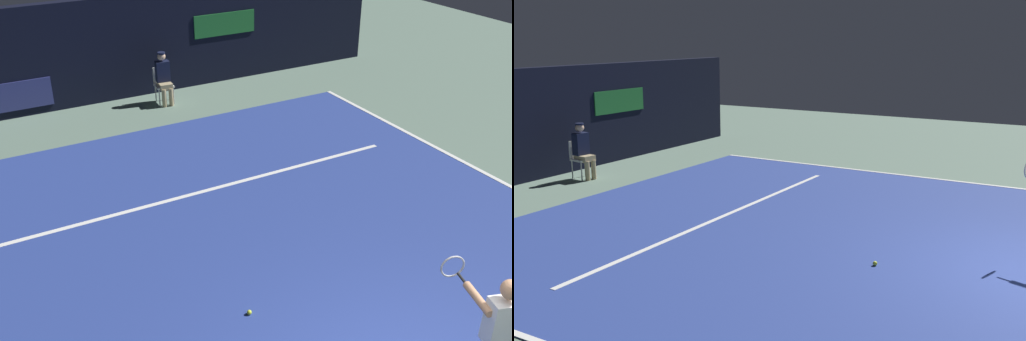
% 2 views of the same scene
% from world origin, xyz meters
% --- Properties ---
extents(ground_plane, '(31.05, 31.05, 0.00)m').
position_xyz_m(ground_plane, '(0.00, 4.05, 0.00)').
color(ground_plane, slate).
extents(court_surface, '(10.30, 10.10, 0.01)m').
position_xyz_m(court_surface, '(0.00, 4.05, 0.01)').
color(court_surface, navy).
rests_on(court_surface, ground).
extents(line_sideline_left, '(0.10, 10.10, 0.01)m').
position_xyz_m(line_sideline_left, '(5.10, 4.05, 0.01)').
color(line_sideline_left, white).
rests_on(line_sideline_left, court_surface).
extents(line_service, '(8.04, 0.10, 0.01)m').
position_xyz_m(line_service, '(0.00, 5.82, 0.01)').
color(line_service, white).
rests_on(line_service, court_surface).
extents(back_wall, '(15.57, 0.33, 2.60)m').
position_xyz_m(back_wall, '(-0.00, 11.45, 1.30)').
color(back_wall, black).
rests_on(back_wall, ground).
extents(line_judge_on_chair, '(0.47, 0.55, 1.32)m').
position_xyz_m(line_judge_on_chair, '(0.97, 10.48, 0.69)').
color(line_judge_on_chair, white).
rests_on(line_judge_on_chair, ground).
extents(tennis_ball, '(0.07, 0.07, 0.07)m').
position_xyz_m(tennis_ball, '(-0.97, 2.42, 0.05)').
color(tennis_ball, '#CCE033').
rests_on(tennis_ball, court_surface).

